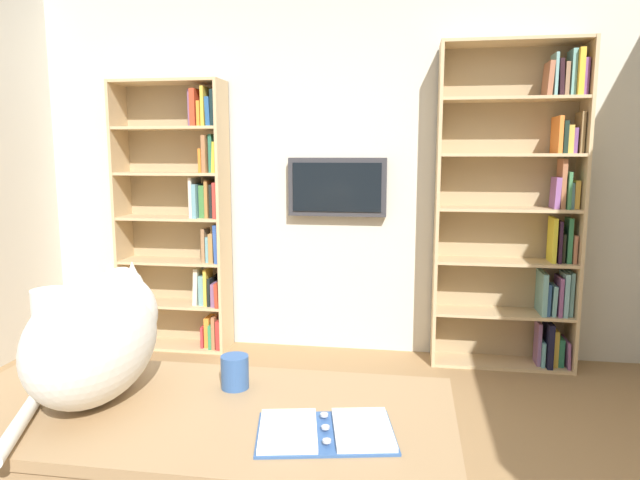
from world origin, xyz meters
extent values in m
cube|color=beige|center=(0.00, -2.23, 1.35)|extent=(4.52, 0.06, 2.70)
cube|color=tan|center=(-1.64, -2.04, 1.08)|extent=(0.02, 0.28, 2.16)
cube|color=tan|center=(-0.72, -2.04, 1.08)|extent=(0.02, 0.28, 2.16)
cube|color=tan|center=(-1.18, -2.17, 1.08)|extent=(0.94, 0.01, 2.16)
cube|color=tan|center=(-1.18, -2.04, 0.01)|extent=(0.89, 0.27, 0.02)
cube|color=tan|center=(-1.18, -2.04, 0.37)|extent=(0.89, 0.27, 0.02)
cube|color=tan|center=(-1.18, -2.04, 0.72)|extent=(0.89, 0.27, 0.02)
cube|color=tan|center=(-1.18, -2.04, 1.08)|extent=(0.89, 0.27, 0.02)
cube|color=tan|center=(-1.18, -2.04, 1.44)|extent=(0.89, 0.27, 0.02)
cube|color=tan|center=(-1.18, -2.04, 1.79)|extent=(0.89, 0.27, 0.02)
cube|color=tan|center=(-1.18, -2.04, 2.15)|extent=(0.89, 0.27, 0.02)
cube|color=#804D7B|center=(-1.61, -2.04, 0.11)|extent=(0.03, 0.21, 0.18)
cube|color=#2B7853|center=(-1.57, -2.05, 0.12)|extent=(0.04, 0.15, 0.19)
cube|color=gold|center=(-1.53, -2.05, 0.14)|extent=(0.04, 0.17, 0.25)
cube|color=black|center=(-1.48, -2.03, 0.17)|extent=(0.04, 0.23, 0.30)
cube|color=#64A5AD|center=(-1.45, -2.03, 0.10)|extent=(0.02, 0.16, 0.17)
cube|color=slate|center=(-1.42, -2.04, 0.17)|extent=(0.02, 0.14, 0.29)
cube|color=#6BA1A1|center=(-1.60, -2.04, 0.52)|extent=(0.03, 0.17, 0.29)
cube|color=#71A4AC|center=(-1.56, -2.02, 0.52)|extent=(0.03, 0.18, 0.29)
cube|color=#7E497B|center=(-1.53, -2.02, 0.51)|extent=(0.02, 0.18, 0.26)
cube|color=#6BA2A2|center=(-1.50, -2.02, 0.48)|extent=(0.03, 0.16, 0.20)
cube|color=#2E5387|center=(-1.46, -2.05, 0.48)|extent=(0.02, 0.21, 0.21)
cube|color=#689D9D|center=(-1.43, -2.05, 0.52)|extent=(0.03, 0.24, 0.28)
cube|color=#A3674A|center=(-1.60, -2.04, 0.83)|extent=(0.02, 0.17, 0.19)
cube|color=#2E7549|center=(-1.57, -2.03, 0.88)|extent=(0.03, 0.13, 0.30)
cube|color=black|center=(-1.54, -2.03, 0.83)|extent=(0.02, 0.13, 0.19)
cube|color=#291629|center=(-1.51, -2.02, 0.87)|extent=(0.02, 0.16, 0.28)
cube|color=gold|center=(-1.47, -2.04, 0.88)|extent=(0.03, 0.17, 0.30)
cube|color=gold|center=(-1.60, -2.05, 1.18)|extent=(0.03, 0.14, 0.18)
cube|color=#6294A5|center=(-1.57, -2.05, 1.17)|extent=(0.02, 0.17, 0.17)
cube|color=#3B7848|center=(-1.54, -2.03, 1.21)|extent=(0.02, 0.20, 0.24)
cube|color=#9E6040|center=(-1.51, -2.03, 1.25)|extent=(0.03, 0.16, 0.32)
cube|color=#844F8F|center=(-1.47, -2.03, 1.19)|extent=(0.04, 0.16, 0.20)
cube|color=olive|center=(-1.60, -2.04, 1.58)|extent=(0.02, 0.17, 0.26)
cube|color=#724687|center=(-1.57, -2.05, 1.53)|extent=(0.02, 0.13, 0.16)
cube|color=gold|center=(-1.53, -2.04, 1.53)|extent=(0.03, 0.16, 0.18)
cube|color=black|center=(-1.50, -2.03, 1.55)|extent=(0.03, 0.21, 0.20)
cube|color=orange|center=(-1.46, -2.03, 1.56)|extent=(0.03, 0.23, 0.23)
cube|color=#76448D|center=(-1.60, -2.05, 1.92)|extent=(0.03, 0.19, 0.23)
cube|color=gold|center=(-1.56, -2.02, 1.94)|extent=(0.03, 0.22, 0.28)
cube|color=#68A5A0|center=(-1.53, -2.03, 1.94)|extent=(0.03, 0.16, 0.29)
cube|color=#8D694C|center=(-1.49, -2.03, 1.91)|extent=(0.03, 0.16, 0.21)
cube|color=black|center=(-1.45, -2.02, 1.92)|extent=(0.04, 0.14, 0.23)
cube|color=#71A4A4|center=(-1.42, -2.03, 1.93)|extent=(0.02, 0.16, 0.27)
cube|color=#A56447|center=(-1.39, -2.04, 1.91)|extent=(0.04, 0.19, 0.22)
cube|color=tan|center=(0.79, -2.04, 0.98)|extent=(0.02, 0.28, 1.96)
cube|color=tan|center=(1.57, -2.04, 0.98)|extent=(0.02, 0.28, 1.96)
cube|color=tan|center=(1.18, -2.17, 0.98)|extent=(0.81, 0.01, 1.96)
cube|color=tan|center=(1.18, -2.04, 0.01)|extent=(0.76, 0.27, 0.02)
cube|color=tan|center=(1.18, -2.04, 0.33)|extent=(0.76, 0.27, 0.02)
cube|color=tan|center=(1.18, -2.04, 0.66)|extent=(0.76, 0.27, 0.02)
cube|color=tan|center=(1.18, -2.04, 0.98)|extent=(0.76, 0.27, 0.02)
cube|color=tan|center=(1.18, -2.04, 1.30)|extent=(0.76, 0.27, 0.02)
cube|color=tan|center=(1.18, -2.04, 1.62)|extent=(0.76, 0.27, 0.02)
cube|color=tan|center=(1.18, -2.04, 1.95)|extent=(0.76, 0.27, 0.02)
cube|color=red|center=(0.82, -2.04, 0.13)|extent=(0.03, 0.22, 0.22)
cube|color=#A46742|center=(0.86, -2.03, 0.14)|extent=(0.03, 0.20, 0.24)
cube|color=#327F4F|center=(0.89, -2.03, 0.11)|extent=(0.02, 0.18, 0.18)
cube|color=orange|center=(0.92, -2.04, 0.13)|extent=(0.04, 0.15, 0.22)
cube|color=#BF2F36|center=(0.95, -2.04, 0.10)|extent=(0.02, 0.17, 0.16)
cube|color=#B53622|center=(0.82, -2.02, 0.43)|extent=(0.03, 0.23, 0.18)
cube|color=slate|center=(0.85, -2.02, 0.43)|extent=(0.03, 0.18, 0.17)
cube|color=black|center=(0.89, -2.05, 0.44)|extent=(0.02, 0.21, 0.20)
cube|color=gold|center=(0.92, -2.03, 0.48)|extent=(0.02, 0.15, 0.27)
cube|color=#65979B|center=(0.95, -2.03, 0.45)|extent=(0.04, 0.14, 0.22)
cube|color=beige|center=(1.00, -2.03, 0.48)|extent=(0.05, 0.14, 0.27)
cube|color=#2C4E9F|center=(0.82, -2.04, 0.80)|extent=(0.03, 0.22, 0.28)
cube|color=#A17641|center=(0.86, -2.05, 0.77)|extent=(0.03, 0.22, 0.21)
cube|color=#649DA7|center=(0.89, -2.03, 0.76)|extent=(0.03, 0.14, 0.18)
cube|color=#9A714C|center=(0.93, -2.03, 0.79)|extent=(0.02, 0.13, 0.24)
cube|color=#B9342C|center=(0.82, -2.03, 1.12)|extent=(0.02, 0.22, 0.26)
cube|color=black|center=(0.85, -2.03, 1.11)|extent=(0.04, 0.13, 0.24)
cube|color=#A47138|center=(0.89, -2.03, 1.12)|extent=(0.02, 0.16, 0.27)
cube|color=#417D3B|center=(0.93, -2.04, 1.10)|extent=(0.04, 0.15, 0.23)
cube|color=#6195A5|center=(0.97, -2.03, 1.11)|extent=(0.03, 0.20, 0.24)
cube|color=beige|center=(1.00, -2.04, 1.13)|extent=(0.02, 0.20, 0.29)
cube|color=yellow|center=(0.82, -2.03, 1.42)|extent=(0.04, 0.17, 0.22)
cube|color=#2C6F53|center=(0.85, -2.03, 1.44)|extent=(0.02, 0.15, 0.27)
cube|color=#9C6741|center=(0.89, -2.04, 1.44)|extent=(0.03, 0.22, 0.26)
cube|color=orange|center=(0.92, -2.05, 1.39)|extent=(0.02, 0.23, 0.17)
cube|color=black|center=(0.82, -2.05, 1.76)|extent=(0.03, 0.22, 0.25)
cube|color=#24538F|center=(0.86, -2.02, 1.73)|extent=(0.04, 0.16, 0.20)
cube|color=gold|center=(0.89, -2.03, 1.77)|extent=(0.02, 0.20, 0.27)
cube|color=orange|center=(0.92, -2.03, 1.72)|extent=(0.02, 0.20, 0.17)
cube|color=#B83D23|center=(0.96, -2.04, 1.76)|extent=(0.04, 0.22, 0.26)
cube|color=#81557C|center=(1.00, -2.04, 1.76)|extent=(0.02, 0.13, 0.26)
cube|color=#333338|center=(-0.02, -2.15, 1.21)|extent=(0.70, 0.06, 0.41)
cube|color=black|center=(-0.02, -2.12, 1.21)|extent=(0.63, 0.01, 0.34)
cube|color=#A37F56|center=(0.02, 0.51, 0.76)|extent=(1.37, 0.62, 0.03)
cube|color=#A37F56|center=(0.66, 0.24, 0.37)|extent=(0.06, 0.06, 0.74)
ellipsoid|color=white|center=(0.30, 0.51, 0.94)|extent=(0.29, 0.48, 0.33)
ellipsoid|color=white|center=(0.30, 0.40, 0.98)|extent=(0.25, 0.27, 0.25)
sphere|color=white|center=(0.30, 0.34, 1.05)|extent=(0.12, 0.12, 0.12)
cone|color=white|center=(0.27, 0.34, 1.09)|extent=(0.06, 0.06, 0.07)
cone|color=white|center=(0.33, 0.34, 1.09)|extent=(0.06, 0.06, 0.07)
cone|color=beige|center=(0.27, 0.34, 1.09)|extent=(0.03, 0.03, 0.05)
cone|color=beige|center=(0.33, 0.34, 1.09)|extent=(0.03, 0.03, 0.05)
cylinder|color=white|center=(0.39, 0.71, 0.79)|extent=(0.16, 0.33, 0.04)
cube|color=#335999|center=(-0.44, 0.58, 0.77)|extent=(0.19, 0.24, 0.01)
cube|color=#335999|center=(-0.26, 0.62, 0.77)|extent=(0.19, 0.24, 0.01)
cube|color=#335999|center=(-0.35, 0.60, 0.77)|extent=(0.07, 0.22, 0.01)
cube|color=white|center=(-0.44, 0.58, 0.78)|extent=(0.18, 0.23, 0.01)
cube|color=white|center=(-0.26, 0.62, 0.78)|extent=(0.18, 0.23, 0.01)
cylinder|color=silver|center=(-0.36, 0.66, 0.79)|extent=(0.02, 0.02, 0.01)
cylinder|color=silver|center=(-0.35, 0.60, 0.79)|extent=(0.02, 0.02, 0.01)
cylinder|color=silver|center=(-0.34, 0.53, 0.79)|extent=(0.02, 0.02, 0.01)
cylinder|color=white|center=(0.52, 0.36, 0.90)|extent=(0.11, 0.11, 0.27)
cylinder|color=#335999|center=(-0.05, 0.37, 0.82)|extent=(0.08, 0.08, 0.10)
camera|label=1|loc=(-0.54, 1.87, 1.44)|focal=31.86mm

